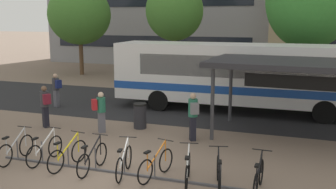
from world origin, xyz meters
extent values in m
plane|color=#7A6656|center=(0.00, 0.00, 0.00)|extent=(200.00, 200.00, 0.00)
cube|color=#232326|center=(0.00, 9.12, 0.00)|extent=(80.00, 7.20, 0.01)
cube|color=white|center=(2.52, 9.12, 1.85)|extent=(12.03, 2.70, 2.70)
cube|color=#1947A3|center=(2.52, 9.12, 1.20)|extent=(12.05, 2.72, 0.36)
cube|color=black|center=(-2.93, 9.05, 2.98)|extent=(1.03, 2.31, 0.40)
cube|color=black|center=(-3.46, 9.05, 2.12)|extent=(0.11, 2.19, 1.40)
cube|color=black|center=(2.84, 7.88, 2.25)|extent=(9.84, 0.18, 0.97)
cube|color=black|center=(2.80, 10.37, 2.25)|extent=(9.84, 0.18, 0.97)
cylinder|color=black|center=(-1.19, 7.92, 0.50)|extent=(1.00, 0.31, 1.00)
cylinder|color=black|center=(-1.21, 10.23, 0.50)|extent=(1.00, 0.31, 1.00)
cylinder|color=black|center=(6.25, 8.01, 0.50)|extent=(1.00, 0.31, 1.00)
cylinder|color=black|center=(6.23, 10.32, 0.50)|extent=(1.00, 0.31, 1.00)
cube|color=#47474C|center=(0.62, 0.25, 0.03)|extent=(8.30, 0.12, 0.06)
cylinder|color=#47474C|center=(-3.07, 0.23, 0.35)|extent=(0.04, 0.04, 0.70)
cylinder|color=#47474C|center=(-2.15, 0.23, 0.35)|extent=(0.04, 0.04, 0.70)
cylinder|color=#47474C|center=(-1.23, 0.24, 0.35)|extent=(0.04, 0.04, 0.70)
cylinder|color=#47474C|center=(-0.31, 0.24, 0.35)|extent=(0.04, 0.04, 0.70)
cylinder|color=#47474C|center=(0.62, 0.25, 0.35)|extent=(0.04, 0.04, 0.70)
cylinder|color=#47474C|center=(1.54, 0.25, 0.35)|extent=(0.04, 0.04, 0.70)
cylinder|color=#47474C|center=(2.46, 0.26, 0.35)|extent=(0.04, 0.04, 0.70)
cylinder|color=#47474C|center=(3.38, 0.26, 0.35)|extent=(0.04, 0.04, 0.70)
cylinder|color=#47474C|center=(4.30, 0.27, 0.35)|extent=(0.04, 0.04, 0.70)
torus|color=black|center=(-3.05, 0.63, 0.35)|extent=(0.07, 0.71, 0.70)
torus|color=black|center=(-3.01, -0.39, 0.35)|extent=(0.07, 0.71, 0.70)
cube|color=#B7BABF|center=(-3.03, 0.14, 0.67)|extent=(0.07, 0.92, 0.58)
cylinder|color=#B7BABF|center=(-3.02, -0.29, 0.62)|extent=(0.03, 0.03, 0.55)
cube|color=black|center=(-3.02, -0.29, 0.88)|extent=(0.11, 0.22, 0.05)
cylinder|color=#B7BABF|center=(-3.05, 0.61, 0.67)|extent=(0.03, 0.03, 0.65)
cylinder|color=black|center=(-3.05, 0.61, 0.98)|extent=(0.52, 0.05, 0.03)
torus|color=black|center=(-2.11, 0.85, 0.35)|extent=(0.07, 0.71, 0.70)
torus|color=black|center=(-2.14, -0.17, 0.35)|extent=(0.07, 0.71, 0.70)
cube|color=silver|center=(-2.12, 0.36, 0.67)|extent=(0.06, 0.92, 0.58)
cylinder|color=silver|center=(-2.14, -0.07, 0.62)|extent=(0.03, 0.03, 0.55)
cube|color=black|center=(-2.14, -0.07, 0.88)|extent=(0.11, 0.22, 0.05)
cylinder|color=silver|center=(-2.11, 0.83, 0.67)|extent=(0.03, 0.03, 0.65)
cylinder|color=black|center=(-2.11, 0.83, 0.98)|extent=(0.52, 0.05, 0.03)
torus|color=black|center=(-1.13, 0.69, 0.35)|extent=(0.14, 0.70, 0.70)
torus|color=black|center=(-1.27, -0.32, 0.35)|extent=(0.14, 0.70, 0.70)
cube|color=yellow|center=(-1.20, 0.20, 0.67)|extent=(0.16, 0.92, 0.58)
cylinder|color=yellow|center=(-1.26, -0.23, 0.62)|extent=(0.03, 0.03, 0.55)
cube|color=black|center=(-1.26, -0.23, 0.88)|extent=(0.13, 0.23, 0.05)
cylinder|color=yellow|center=(-1.13, 0.67, 0.67)|extent=(0.04, 0.04, 0.65)
cylinder|color=black|center=(-1.13, 0.67, 0.98)|extent=(0.52, 0.10, 0.03)
torus|color=black|center=(-0.36, 0.67, 0.35)|extent=(0.05, 0.70, 0.70)
torus|color=black|center=(-0.36, -0.35, 0.35)|extent=(0.05, 0.70, 0.70)
cube|color=black|center=(-0.36, 0.18, 0.67)|extent=(0.03, 0.92, 0.58)
cylinder|color=black|center=(-0.36, -0.25, 0.62)|extent=(0.03, 0.03, 0.55)
cube|color=black|center=(-0.36, -0.25, 0.88)|extent=(0.10, 0.22, 0.05)
cylinder|color=black|center=(-0.36, 0.65, 0.67)|extent=(0.03, 0.03, 0.65)
cylinder|color=black|center=(-0.36, 0.65, 0.98)|extent=(0.52, 0.03, 0.03)
torus|color=black|center=(0.53, 0.71, 0.35)|extent=(0.18, 0.70, 0.70)
torus|color=black|center=(0.72, -0.29, 0.35)|extent=(0.18, 0.70, 0.70)
cube|color=silver|center=(0.62, 0.23, 0.67)|extent=(0.20, 0.91, 0.58)
cylinder|color=silver|center=(0.71, -0.19, 0.62)|extent=(0.04, 0.04, 0.55)
cube|color=black|center=(0.71, -0.19, 0.88)|extent=(0.14, 0.23, 0.05)
cylinder|color=silver|center=(0.54, 0.69, 0.67)|extent=(0.04, 0.04, 0.65)
cylinder|color=black|center=(0.54, 0.69, 0.98)|extent=(0.52, 0.12, 0.03)
torus|color=black|center=(1.67, 0.82, 0.35)|extent=(0.21, 0.70, 0.70)
torus|color=black|center=(1.43, -0.18, 0.35)|extent=(0.21, 0.70, 0.70)
cube|color=orange|center=(1.56, 0.34, 0.67)|extent=(0.24, 0.90, 0.58)
cylinder|color=orange|center=(1.46, -0.08, 0.62)|extent=(0.04, 0.04, 0.55)
cube|color=black|center=(1.46, -0.08, 0.88)|extent=(0.15, 0.24, 0.05)
cylinder|color=orange|center=(1.67, 0.80, 0.67)|extent=(0.04, 0.04, 0.65)
cylinder|color=black|center=(1.67, 0.80, 0.98)|extent=(0.51, 0.15, 0.03)
torus|color=black|center=(2.38, 0.75, 0.35)|extent=(0.20, 0.70, 0.70)
torus|color=black|center=(2.60, -0.25, 0.35)|extent=(0.20, 0.70, 0.70)
cube|color=silver|center=(2.49, 0.27, 0.67)|extent=(0.23, 0.91, 0.58)
cylinder|color=silver|center=(2.58, -0.15, 0.62)|extent=(0.04, 0.04, 0.55)
cube|color=black|center=(2.58, -0.15, 0.88)|extent=(0.15, 0.24, 0.05)
cylinder|color=silver|center=(2.38, 0.73, 0.67)|extent=(0.04, 0.04, 0.65)
cylinder|color=black|center=(2.38, 0.73, 0.98)|extent=(0.51, 0.14, 0.03)
torus|color=black|center=(3.21, 0.74, 0.35)|extent=(0.21, 0.69, 0.70)
torus|color=black|center=(3.45, -0.25, 0.35)|extent=(0.21, 0.69, 0.70)
cube|color=black|center=(3.33, 0.27, 0.67)|extent=(0.25, 0.90, 0.58)
cylinder|color=black|center=(3.43, -0.15, 0.62)|extent=(0.04, 0.04, 0.55)
cube|color=black|center=(3.43, -0.15, 0.88)|extent=(0.15, 0.24, 0.05)
cylinder|color=black|center=(3.21, 0.72, 0.67)|extent=(0.04, 0.04, 0.65)
cylinder|color=black|center=(3.21, 0.72, 0.98)|extent=(0.51, 0.15, 0.03)
torus|color=black|center=(4.36, 0.82, 0.35)|extent=(0.07, 0.71, 0.70)
torus|color=black|center=(4.33, -0.20, 0.35)|extent=(0.07, 0.71, 0.70)
cube|color=black|center=(4.35, 0.33, 0.67)|extent=(0.06, 0.92, 0.58)
cylinder|color=black|center=(4.33, -0.10, 0.62)|extent=(0.03, 0.03, 0.55)
cube|color=black|center=(4.33, -0.10, 0.88)|extent=(0.11, 0.22, 0.05)
cylinder|color=black|center=(4.36, 0.80, 0.67)|extent=(0.03, 0.03, 0.65)
cylinder|color=black|center=(4.36, 0.80, 0.98)|extent=(0.52, 0.05, 0.03)
cylinder|color=#38383D|center=(2.25, 4.27, 1.34)|extent=(0.15, 0.15, 2.68)
cylinder|color=#38383D|center=(2.41, 7.06, 1.34)|extent=(0.15, 0.15, 2.68)
cube|color=#28282D|center=(5.57, 5.47, 2.78)|extent=(7.49, 4.03, 0.20)
cube|color=black|center=(5.47, 3.92, 2.33)|extent=(4.15, 0.33, 0.44)
cube|color=black|center=(-4.53, 3.65, 0.44)|extent=(0.33, 0.31, 0.87)
cylinder|color=#333338|center=(-4.53, 3.65, 1.19)|extent=(0.47, 0.47, 0.63)
sphere|color=brown|center=(-4.53, 3.65, 1.61)|extent=(0.22, 0.22, 0.22)
cube|color=maroon|center=(-4.31, 3.51, 1.22)|extent=(0.30, 0.33, 0.40)
cube|color=#565660|center=(-2.01, 3.76, 0.41)|extent=(0.33, 0.32, 0.82)
cylinder|color=#23664C|center=(-2.01, 3.76, 1.11)|extent=(0.48, 0.48, 0.57)
sphere|color=beige|center=(-2.01, 3.76, 1.50)|extent=(0.22, 0.22, 0.22)
cube|color=#B21E23|center=(-2.21, 3.59, 1.13)|extent=(0.32, 0.33, 0.40)
cube|color=black|center=(1.61, 3.93, 0.45)|extent=(0.30, 0.32, 0.90)
cylinder|color=#23664C|center=(1.61, 3.93, 1.22)|extent=(0.46, 0.46, 0.64)
sphere|color=tan|center=(1.61, 3.93, 1.65)|extent=(0.22, 0.22, 0.22)
cube|color=slate|center=(1.74, 3.71, 1.25)|extent=(0.33, 0.29, 0.40)
cube|color=#565660|center=(-6.35, 7.01, 0.43)|extent=(0.32, 0.29, 0.85)
cylinder|color=#333338|center=(-6.35, 7.01, 1.16)|extent=(0.45, 0.45, 0.61)
sphere|color=tan|center=(-6.35, 7.01, 1.57)|extent=(0.22, 0.22, 0.22)
cube|color=navy|center=(-6.11, 6.91, 1.19)|extent=(0.28, 0.33, 0.40)
cylinder|color=#232328|center=(-0.84, 4.80, 0.47)|extent=(0.52, 0.52, 0.95)
cylinder|color=black|center=(-0.84, 4.80, 0.99)|extent=(0.55, 0.55, 0.08)
cylinder|color=brown|center=(-11.22, 17.42, 1.35)|extent=(0.32, 0.32, 2.71)
ellipsoid|color=#427A2D|center=(-11.22, 17.42, 4.67)|extent=(4.82, 4.82, 4.61)
cylinder|color=brown|center=(-3.30, 16.79, 1.57)|extent=(0.32, 0.32, 3.14)
ellipsoid|color=#427A2D|center=(-3.30, 16.79, 4.90)|extent=(3.98, 3.98, 4.14)
cylinder|color=brown|center=(5.45, 14.58, 1.52)|extent=(0.32, 0.32, 3.05)
cube|color=black|center=(-8.35, 24.40, 2.24)|extent=(19.08, 0.06, 1.10)
cube|color=black|center=(-8.35, 24.40, 5.97)|extent=(19.08, 0.06, 1.10)
cube|color=black|center=(-3.39, 39.46, 2.45)|extent=(17.49, 0.06, 1.10)
cube|color=black|center=(-3.39, 39.46, 6.52)|extent=(17.49, 0.06, 1.10)
camera|label=1|loc=(5.18, -9.18, 4.38)|focal=41.40mm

